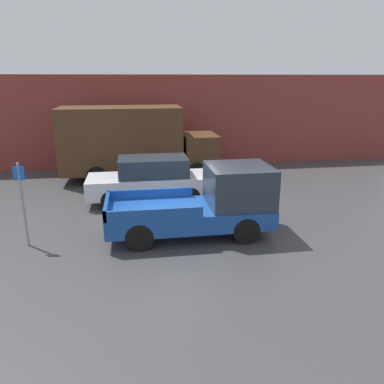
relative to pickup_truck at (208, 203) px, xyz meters
The scene contains 6 objects.
ground_plane 1.39m from the pickup_truck, 141.19° to the left, with size 60.00×60.00×0.00m, color #3D3D3F.
building_wall 9.79m from the pickup_truck, 94.50° to the left, with size 28.00×0.15×4.88m.
pickup_truck is the anchor object (origin of this frame).
car 3.86m from the pickup_truck, 114.10° to the left, with size 4.85×1.85×1.77m.
delivery_truck 7.58m from the pickup_truck, 107.27° to the left, with size 7.38×2.50×3.43m.
parking_sign 5.40m from the pickup_truck, behind, with size 0.30×0.07×2.49m.
Camera 1 is at (-1.45, -11.39, 4.73)m, focal length 35.00 mm.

